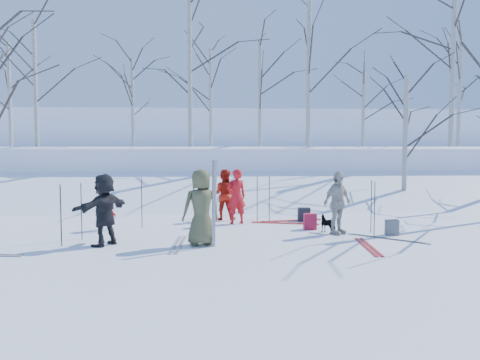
{
  "coord_description": "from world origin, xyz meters",
  "views": [
    {
      "loc": [
        -0.79,
        -10.94,
        2.17
      ],
      "look_at": [
        0.0,
        1.5,
        1.3
      ],
      "focal_mm": 35.0,
      "sensor_mm": 36.0,
      "label": 1
    }
  ],
  "objects": [
    {
      "name": "ski_pole_e",
      "position": [
        -2.64,
        1.7,
        0.67
      ],
      "size": [
        0.02,
        0.02,
        1.34
      ],
      "primitive_type": "cylinder",
      "color": "black",
      "rests_on": "ground"
    },
    {
      "name": "backpack_dark",
      "position": [
        1.95,
        2.55,
        0.2
      ],
      "size": [
        0.34,
        0.24,
        0.4
      ],
      "primitive_type": "cube",
      "color": "black",
      "rests_on": "ground"
    },
    {
      "name": "upright_ski_right",
      "position": [
        -0.71,
        -0.88,
        0.95
      ],
      "size": [
        0.13,
        0.23,
        1.89
      ],
      "primitive_type": "cube",
      "rotation": [
        0.1,
        0.0,
        0.27
      ],
      "color": "silver",
      "rests_on": "ground"
    },
    {
      "name": "upright_ski_left",
      "position": [
        -0.72,
        -0.86,
        0.95
      ],
      "size": [
        0.09,
        0.16,
        1.9
      ],
      "primitive_type": "cube",
      "rotation": [
        0.07,
        0.0,
        0.12
      ],
      "color": "silver",
      "rests_on": "ground"
    },
    {
      "name": "dog",
      "position": [
        2.21,
        0.68,
        0.23
      ],
      "size": [
        0.51,
        0.58,
        0.45
      ],
      "primitive_type": "imported",
      "rotation": [
        0.0,
        0.0,
        3.76
      ],
      "color": "black",
      "rests_on": "ground"
    },
    {
      "name": "skier_redor_behind",
      "position": [
        -0.38,
        3.0,
        0.76
      ],
      "size": [
        0.86,
        0.75,
        1.52
      ],
      "primitive_type": "imported",
      "rotation": [
        0.0,
        0.0,
        2.87
      ],
      "color": "#B51B0D",
      "rests_on": "ground"
    },
    {
      "name": "ski_pole_h",
      "position": [
        3.29,
        0.63,
        0.67
      ],
      "size": [
        0.02,
        0.02,
        1.34
      ],
      "primitive_type": "cylinder",
      "color": "black",
      "rests_on": "ground"
    },
    {
      "name": "ski_pole_g",
      "position": [
        -4.07,
        -0.53,
        0.67
      ],
      "size": [
        0.02,
        0.02,
        1.34
      ],
      "primitive_type": "cylinder",
      "color": "black",
      "rests_on": "ground"
    },
    {
      "name": "ski_pair_a",
      "position": [
        3.4,
        -0.22,
        0.01
      ],
      "size": [
        2.09,
        2.1,
        0.02
      ],
      "primitive_type": null,
      "rotation": [
        0.0,
        0.0,
        0.82
      ],
      "color": "silver",
      "rests_on": "ground"
    },
    {
      "name": "ski_pair_f",
      "position": [
        1.58,
        2.64,
        0.01
      ],
      "size": [
        0.93,
        1.98,
        0.02
      ],
      "primitive_type": null,
      "rotation": [
        0.0,
        0.0,
        -1.37
      ],
      "color": "#AC1A18",
      "rests_on": "ground"
    },
    {
      "name": "birch_plateau_h",
      "position": [
        -1.7,
        10.65,
        5.57
      ],
      "size": [
        5.32,
        5.32,
        6.75
      ],
      "primitive_type": null,
      "color": "silver",
      "rests_on": "snow_plateau"
    },
    {
      "name": "birch_plateau_g",
      "position": [
        10.58,
        10.61,
        6.05
      ],
      "size": [
        5.99,
        5.99,
        7.7
      ],
      "primitive_type": null,
      "color": "silver",
      "rests_on": "snow_plateau"
    },
    {
      "name": "ski_pole_f",
      "position": [
        0.56,
        2.42,
        0.67
      ],
      "size": [
        0.02,
        0.02,
        1.34
      ],
      "primitive_type": "cylinder",
      "color": "black",
      "rests_on": "ground"
    },
    {
      "name": "ski_pair_e",
      "position": [
        1.33,
        2.18,
        0.01
      ],
      "size": [
        1.13,
        2.0,
        0.02
      ],
      "primitive_type": null,
      "rotation": [
        0.0,
        0.0,
        1.31
      ],
      "color": "#AC1A18",
      "rests_on": "ground"
    },
    {
      "name": "birch_plateau_d",
      "position": [
        -8.94,
        11.7,
        5.15
      ],
      "size": [
        4.72,
        4.72,
        5.89
      ],
      "primitive_type": null,
      "color": "silver",
      "rests_on": "snow_plateau"
    },
    {
      "name": "birch_edge_e",
      "position": [
        6.43,
        6.02,
        2.4
      ],
      "size": [
        3.96,
        3.96,
        4.8
      ],
      "primitive_type": null,
      "color": "silver",
      "rests_on": "ground"
    },
    {
      "name": "skier_olive_center",
      "position": [
        -1.0,
        -0.64,
        0.85
      ],
      "size": [
        0.95,
        0.75,
        1.7
      ],
      "primitive_type": "imported",
      "rotation": [
        0.0,
        0.0,
        3.42
      ],
      "color": "#494B2D",
      "rests_on": "ground"
    },
    {
      "name": "skier_red_seated",
      "position": [
        -3.41,
        1.46,
        0.46
      ],
      "size": [
        0.39,
        0.62,
        0.92
      ],
      "primitive_type": "imported",
      "rotation": [
        0.0,
        0.0,
        1.48
      ],
      "color": "red",
      "rests_on": "ground"
    },
    {
      "name": "birch_plateau_e",
      "position": [
        -0.76,
        15.21,
        4.9
      ],
      "size": [
        4.38,
        4.38,
        5.4
      ],
      "primitive_type": null,
      "color": "silver",
      "rests_on": "snow_plateau"
    },
    {
      "name": "birch_plateau_i",
      "position": [
        -4.79,
        13.71,
        4.48
      ],
      "size": [
        3.79,
        3.79,
        4.56
      ],
      "primitive_type": null,
      "color": "silver",
      "rests_on": "snow_plateau"
    },
    {
      "name": "snow_plateau",
      "position": [
        0.0,
        17.0,
        1.0
      ],
      "size": [
        70.0,
        18.0,
        2.2
      ],
      "primitive_type": "cube",
      "color": "white",
      "rests_on": "ground"
    },
    {
      "name": "ground",
      "position": [
        0.0,
        0.0,
        0.0
      ],
      "size": [
        120.0,
        120.0,
        0.0
      ],
      "primitive_type": "plane",
      "color": "white",
      "rests_on": "ground"
    },
    {
      "name": "backpack_grey",
      "position": [
        3.7,
        0.27,
        0.19
      ],
      "size": [
        0.3,
        0.2,
        0.38
      ],
      "primitive_type": "cube",
      "color": "#54575C",
      "rests_on": "ground"
    },
    {
      "name": "skier_red_north",
      "position": [
        -0.06,
        2.27,
        0.78
      ],
      "size": [
        0.65,
        0.51,
        1.56
      ],
      "primitive_type": "imported",
      "rotation": [
        0.0,
        0.0,
        3.41
      ],
      "color": "red",
      "rests_on": "ground"
    },
    {
      "name": "skier_grey_west",
      "position": [
        -3.13,
        -0.53,
        0.8
      ],
      "size": [
        1.22,
        1.49,
        1.6
      ],
      "primitive_type": "imported",
      "rotation": [
        0.0,
        0.0,
        4.12
      ],
      "color": "black",
      "rests_on": "ground"
    },
    {
      "name": "ski_pole_c",
      "position": [
        -4.21,
        -0.12,
        0.67
      ],
      "size": [
        0.02,
        0.02,
        1.34
      ],
      "primitive_type": "cylinder",
      "color": "black",
      "rests_on": "ground"
    },
    {
      "name": "birch_plateau_a",
      "position": [
        3.65,
        10.14,
        5.63
      ],
      "size": [
        5.4,
        5.4,
        6.86
      ],
      "primitive_type": null,
      "color": "silver",
      "rests_on": "snow_plateau"
    },
    {
      "name": "birch_plateau_c",
      "position": [
        -11.21,
        14.32,
        4.9
      ],
      "size": [
        4.39,
        4.39,
        5.41
      ],
      "primitive_type": null,
      "color": "silver",
      "rests_on": "snow_plateau"
    },
    {
      "name": "birch_plateau_j",
      "position": [
        1.66,
        12.2,
        4.75
      ],
      "size": [
        4.17,
        4.17,
        5.11
      ],
      "primitive_type": null,
      "color": "silver",
      "rests_on": "snow_plateau"
    },
    {
      "name": "ski_pole_d",
      "position": [
        -3.83,
        0.2,
        0.67
      ],
      "size": [
        0.02,
        0.02,
        1.34
      ],
      "primitive_type": "cylinder",
      "color": "black",
      "rests_on": "ground"
    },
    {
      "name": "backpack_red",
      "position": [
        1.84,
        1.19,
        0.21
      ],
      "size": [
        0.32,
        0.22,
        0.42
      ],
      "primitive_type": "cube",
      "color": "#A41931",
      "rests_on": "ground"
    },
    {
      "name": "ski_pole_a",
      "position": [
        3.21,
        0.17,
        0.67
      ],
      "size": [
        0.02,
        0.02,
        1.34
      ],
      "primitive_type": "cylinder",
      "color": "black",
      "rests_on": "ground"
    },
    {
      "name": "snow_ramp",
      "position": [
        0.0,
        7.0,
        0.15
      ],
      "size": [
        70.0,
        9.49,
        4.12
      ],
      "primitive_type": "cube",
      "rotation": [
        0.3,
        0.0,
        0.0
      ],
      "color": "white",
      "rests_on": "ground"
    },
    {
      "name": "ski_pair_b",
      "position": [
        2.64,
        -1.08,
        0.01
      ],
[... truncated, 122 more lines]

